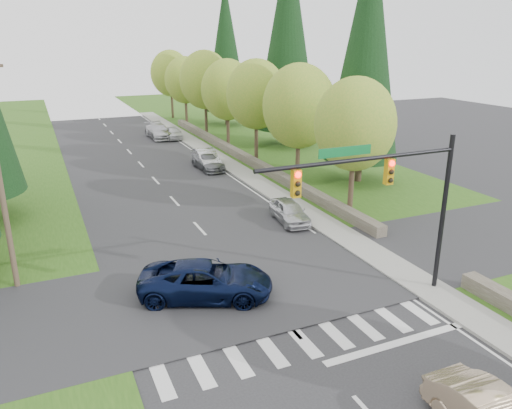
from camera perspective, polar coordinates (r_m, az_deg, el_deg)
ground at (r=16.59m, az=11.29°, el=-20.88°), size 120.00×120.00×0.00m
grass_east at (r=38.16m, az=10.32°, el=2.48°), size 14.00×110.00×0.06m
cross_street at (r=22.42m, az=-0.52°, el=-9.17°), size 120.00×8.00×0.10m
sidewalk_east at (r=36.92m, az=0.68°, el=2.30°), size 1.80×80.00×0.13m
curb_east at (r=36.59m, az=-0.53°, el=2.14°), size 0.20×80.00×0.13m
stone_wall_north at (r=44.61m, az=-1.61°, el=5.55°), size 0.70×40.00×0.70m
traffic_signal at (r=19.89m, az=15.20°, el=1.99°), size 8.70×0.37×6.80m
decid_tree_0 at (r=30.01m, az=11.25°, el=8.97°), size 4.80×4.80×8.37m
decid_tree_1 at (r=35.91m, az=4.95°, el=11.12°), size 5.20×5.20×8.80m
decid_tree_2 at (r=42.04m, az=0.03°, el=12.46°), size 5.00×5.00×8.82m
decid_tree_3 at (r=48.55m, az=-3.29°, el=12.96°), size 5.00×5.00×8.55m
decid_tree_4 at (r=55.13m, az=-5.86°, el=13.99°), size 5.40×5.40×9.18m
decid_tree_5 at (r=61.78m, az=-8.13°, el=13.90°), size 4.80×4.80×8.30m
decid_tree_6 at (r=68.52m, az=-9.74°, el=14.56°), size 5.20×5.20×8.86m
conifer_e_a at (r=37.29m, az=12.55°, el=17.20°), size 5.44×5.44×17.80m
conifer_e_b at (r=49.76m, az=3.64°, el=19.00°), size 6.12×6.12×19.80m
conifer_e_c at (r=62.19m, az=-3.47°, el=17.55°), size 5.10×5.10×16.80m
suv_navy at (r=21.23m, az=-5.72°, el=-8.62°), size 6.13×4.59×1.55m
parked_car_a at (r=29.54m, az=3.85°, el=-0.78°), size 1.96×4.01×1.32m
parked_car_b at (r=41.56m, az=-5.52°, el=4.88°), size 1.94×4.39×1.25m
parked_car_c at (r=42.37m, az=-5.71°, el=5.29°), size 1.84×4.53×1.46m
parked_car_d at (r=54.81m, az=-9.38°, el=8.09°), size 1.93×3.94×1.29m
parked_car_e at (r=55.42m, az=-11.07°, el=8.23°), size 2.27×5.27×1.51m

